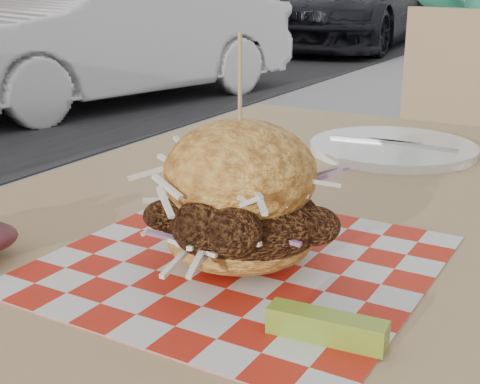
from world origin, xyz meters
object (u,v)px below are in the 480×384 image
at_px(car_white, 108,35).
at_px(patio_table, 307,268).
at_px(patio_chair, 474,181).
at_px(sandwich, 240,202).
at_px(car_dark, 352,2).

xyz_separation_m(car_white, patio_table, (3.49, -3.64, 0.11)).
xyz_separation_m(patio_chair, sandwich, (-0.02, -1.09, 0.26)).
relative_size(car_dark, sandwich, 20.20).
height_order(patio_table, sandwich, sandwich).
distance_m(car_white, car_dark, 5.55).
height_order(car_white, car_dark, car_dark).
height_order(car_dark, patio_chair, car_dark).
bearing_deg(patio_table, car_dark, 110.78).
bearing_deg(sandwich, patio_table, 92.39).
height_order(patio_table, patio_chair, patio_chair).
bearing_deg(sandwich, patio_chair, 88.74).
relative_size(patio_table, sandwich, 5.34).
height_order(car_dark, patio_table, car_dark).
xyz_separation_m(patio_table, patio_chair, (0.03, 0.90, -0.12)).
distance_m(patio_table, sandwich, 0.23).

